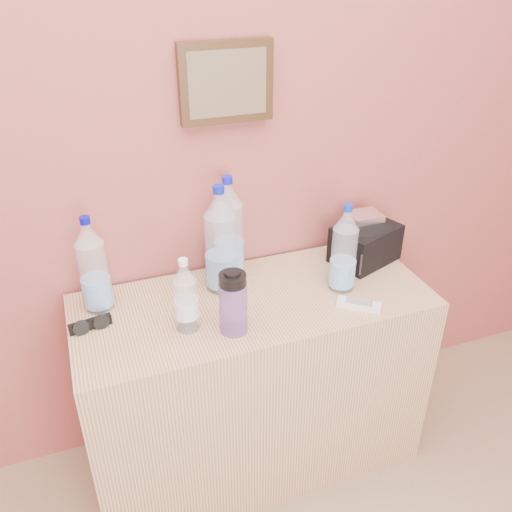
{
  "coord_description": "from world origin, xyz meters",
  "views": [
    {
      "loc": [
        -0.31,
        0.34,
        1.78
      ],
      "look_at": [
        0.19,
        1.71,
        0.92
      ],
      "focal_mm": 38.0,
      "sensor_mm": 36.0,
      "label": 1
    }
  ],
  "objects": [
    {
      "name": "pet_large_a",
      "position": [
        -0.29,
        1.86,
        0.89
      ],
      "size": [
        0.09,
        0.09,
        0.33
      ],
      "rotation": [
        0.0,
        0.0,
        0.17
      ],
      "color": "white",
      "rests_on": "dresser"
    },
    {
      "name": "pet_small",
      "position": [
        -0.05,
        1.66,
        0.85
      ],
      "size": [
        0.07,
        0.07,
        0.25
      ],
      "rotation": [
        0.0,
        0.0,
        0.31
      ],
      "color": "#A6C3D7",
      "rests_on": "dresser"
    },
    {
      "name": "toiletry_bag",
      "position": [
        0.67,
        1.83,
        0.82
      ],
      "size": [
        0.27,
        0.24,
        0.16
      ],
      "primitive_type": null,
      "rotation": [
        0.0,
        0.0,
        0.35
      ],
      "color": "black",
      "rests_on": "dresser"
    },
    {
      "name": "ac_remote",
      "position": [
        0.5,
        1.57,
        0.75
      ],
      "size": [
        0.14,
        0.12,
        0.02
      ],
      "primitive_type": "cube",
      "rotation": [
        0.0,
        0.0,
        -0.65
      ],
      "color": "beige",
      "rests_on": "dresser"
    },
    {
      "name": "pet_large_c",
      "position": [
        0.12,
        1.84,
        0.91
      ],
      "size": [
        0.1,
        0.1,
        0.38
      ],
      "rotation": [
        0.0,
        0.0,
        -0.4
      ],
      "color": "#D2E4FC",
      "rests_on": "dresser"
    },
    {
      "name": "pet_large_d",
      "position": [
        0.5,
        1.7,
        0.88
      ],
      "size": [
        0.08,
        0.08,
        0.31
      ],
      "rotation": [
        0.0,
        0.0,
        -0.24
      ],
      "color": "silver",
      "rests_on": "dresser"
    },
    {
      "name": "sunglasses",
      "position": [
        -0.33,
        1.76,
        0.76
      ],
      "size": [
        0.14,
        0.07,
        0.03
      ],
      "primitive_type": null,
      "rotation": [
        0.0,
        0.0,
        0.16
      ],
      "color": "black",
      "rests_on": "dresser"
    },
    {
      "name": "dresser",
      "position": [
        0.19,
        1.73,
        0.37
      ],
      "size": [
        1.19,
        0.5,
        0.74
      ],
      "primitive_type": "cube",
      "color": "tan",
      "rests_on": "ground"
    },
    {
      "name": "picture_frame",
      "position": [
        0.19,
        1.98,
        1.4
      ],
      "size": [
        0.3,
        0.03,
        0.25
      ],
      "primitive_type": null,
      "color": "#382311",
      "rests_on": "room_shell"
    },
    {
      "name": "nalgene_bottle",
      "position": [
        0.08,
        1.6,
        0.85
      ],
      "size": [
        0.09,
        0.09,
        0.21
      ],
      "rotation": [
        0.0,
        0.0,
        0.1
      ],
      "color": "#6C449E",
      "rests_on": "dresser"
    },
    {
      "name": "pet_large_b",
      "position": [
        0.17,
        1.93,
        0.91
      ],
      "size": [
        0.1,
        0.1,
        0.37
      ],
      "rotation": [
        0.0,
        0.0,
        -0.17
      ],
      "color": "silver",
      "rests_on": "dresser"
    },
    {
      "name": "foil_packet",
      "position": [
        0.67,
        1.86,
        0.91
      ],
      "size": [
        0.12,
        0.1,
        0.02
      ],
      "primitive_type": "cube",
      "rotation": [
        0.0,
        0.0,
        -0.01
      ],
      "color": "silver",
      "rests_on": "toiletry_bag"
    }
  ]
}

